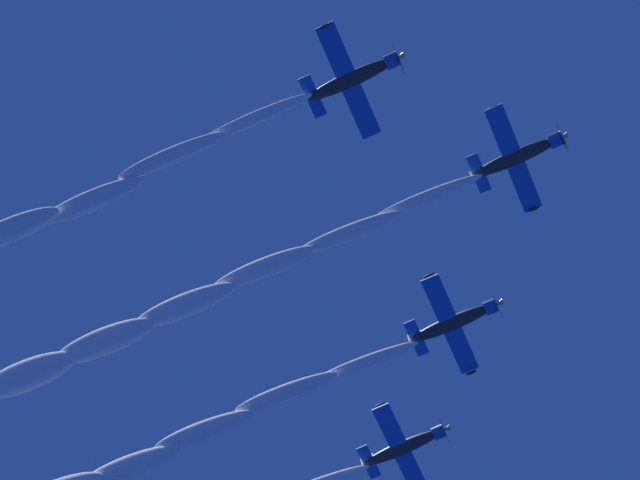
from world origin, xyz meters
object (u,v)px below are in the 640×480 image
(airplane_left_wingman, at_px, (456,322))
(airplane_slot_tail, at_px, (406,446))
(airplane_right_wingman, at_px, (354,78))
(airplane_lead, at_px, (519,156))

(airplane_left_wingman, relative_size, airplane_slot_tail, 1.00)
(airplane_right_wingman, bearing_deg, airplane_lead, 88.30)
(airplane_lead, relative_size, airplane_right_wingman, 1.00)
(airplane_right_wingman, height_order, airplane_slot_tail, airplane_slot_tail)
(airplane_right_wingman, relative_size, airplane_slot_tail, 1.00)
(airplane_lead, height_order, airplane_left_wingman, airplane_lead)
(airplane_right_wingman, bearing_deg, airplane_left_wingman, 128.59)
(airplane_left_wingman, bearing_deg, airplane_slot_tail, 168.11)
(airplane_left_wingman, distance_m, airplane_slot_tail, 12.09)
(airplane_lead, distance_m, airplane_left_wingman, 13.42)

